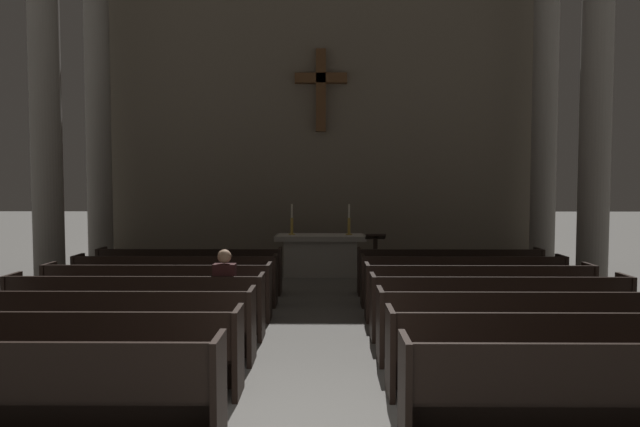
{
  "coord_description": "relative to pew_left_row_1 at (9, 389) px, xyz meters",
  "views": [
    {
      "loc": [
        0.12,
        -4.85,
        2.28
      ],
      "look_at": [
        0.0,
        7.89,
        1.59
      ],
      "focal_mm": 31.7,
      "sensor_mm": 36.0,
      "label": 1
    }
  ],
  "objects": [
    {
      "name": "pew_right_row_4",
      "position": [
        5.28,
        3.31,
        0.0
      ],
      "size": [
        3.72,
        0.5,
        0.95
      ],
      "color": "black",
      "rests_on": "ground"
    },
    {
      "name": "pew_left_row_3",
      "position": [
        0.0,
        2.21,
        0.0
      ],
      "size": [
        3.72,
        0.5,
        0.95
      ],
      "color": "black",
      "rests_on": "ground"
    },
    {
      "name": "pew_right_row_3",
      "position": [
        5.28,
        2.21,
        0.0
      ],
      "size": [
        3.72,
        0.5,
        0.95
      ],
      "color": "black",
      "rests_on": "ground"
    },
    {
      "name": "candlestick_right",
      "position": [
        3.34,
        8.96,
        0.78
      ],
      "size": [
        0.16,
        0.16,
        0.75
      ],
      "color": "#B79338",
      "rests_on": "altar"
    },
    {
      "name": "lone_worshipper",
      "position": [
        1.3,
        3.35,
        0.22
      ],
      "size": [
        0.32,
        0.43,
        1.32
      ],
      "color": "#26262B",
      "rests_on": "ground"
    },
    {
      "name": "column_right_fourth",
      "position": [
        8.24,
        9.44,
        3.16
      ],
      "size": [
        0.91,
        0.91,
        7.44
      ],
      "color": "gray",
      "rests_on": "ground"
    },
    {
      "name": "pew_left_row_1",
      "position": [
        0.0,
        0.0,
        0.0
      ],
      "size": [
        3.72,
        0.5,
        0.95
      ],
      "color": "black",
      "rests_on": "ground"
    },
    {
      "name": "pew_left_row_6",
      "position": [
        0.0,
        5.52,
        0.0
      ],
      "size": [
        3.72,
        0.5,
        0.95
      ],
      "color": "black",
      "rests_on": "ground"
    },
    {
      "name": "pew_right_row_5",
      "position": [
        5.28,
        4.41,
        0.0
      ],
      "size": [
        3.72,
        0.5,
        0.95
      ],
      "color": "black",
      "rests_on": "ground"
    },
    {
      "name": "pew_right_row_2",
      "position": [
        5.28,
        1.1,
        0.0
      ],
      "size": [
        3.72,
        0.5,
        0.95
      ],
      "color": "black",
      "rests_on": "ground"
    },
    {
      "name": "candlestick_left",
      "position": [
        1.94,
        8.96,
        0.78
      ],
      "size": [
        0.16,
        0.16,
        0.75
      ],
      "color": "#B79338",
      "rests_on": "altar"
    },
    {
      "name": "column_left_third",
      "position": [
        -2.96,
        6.75,
        3.16
      ],
      "size": [
        0.91,
        0.91,
        7.44
      ],
      "color": "gray",
      "rests_on": "ground"
    },
    {
      "name": "pew_left_row_7",
      "position": [
        0.0,
        6.62,
        0.0
      ],
      "size": [
        3.72,
        0.5,
        0.95
      ],
      "color": "black",
      "rests_on": "ground"
    },
    {
      "name": "pew_right_row_1",
      "position": [
        5.28,
        0.0,
        0.0
      ],
      "size": [
        3.72,
        0.5,
        0.95
      ],
      "color": "black",
      "rests_on": "ground"
    },
    {
      "name": "column_right_third",
      "position": [
        8.24,
        6.75,
        3.16
      ],
      "size": [
        0.91,
        0.91,
        7.44
      ],
      "color": "gray",
      "rests_on": "ground"
    },
    {
      "name": "pew_left_row_2",
      "position": [
        0.0,
        1.1,
        0.0
      ],
      "size": [
        3.72,
        0.5,
        0.95
      ],
      "color": "black",
      "rests_on": "ground"
    },
    {
      "name": "pew_right_row_6",
      "position": [
        5.28,
        5.52,
        0.0
      ],
      "size": [
        3.72,
        0.5,
        0.95
      ],
      "color": "black",
      "rests_on": "ground"
    },
    {
      "name": "column_left_fourth",
      "position": [
        -2.96,
        9.44,
        3.16
      ],
      "size": [
        0.91,
        0.91,
        7.44
      ],
      "color": "gray",
      "rests_on": "ground"
    },
    {
      "name": "apse_with_cross",
      "position": [
        2.64,
        10.78,
        3.85
      ],
      "size": [
        12.17,
        0.51,
        8.65
      ],
      "color": "#706656",
      "rests_on": "ground"
    },
    {
      "name": "pew_left_row_5",
      "position": [
        0.0,
        4.41,
        0.0
      ],
      "size": [
        3.72,
        0.5,
        0.95
      ],
      "color": "black",
      "rests_on": "ground"
    },
    {
      "name": "pew_left_row_4",
      "position": [
        0.0,
        3.31,
        0.0
      ],
      "size": [
        3.72,
        0.5,
        0.95
      ],
      "color": "black",
      "rests_on": "ground"
    },
    {
      "name": "pew_right_row_7",
      "position": [
        5.28,
        6.62,
        0.0
      ],
      "size": [
        3.72,
        0.5,
        0.95
      ],
      "color": "black",
      "rests_on": "ground"
    },
    {
      "name": "altar",
      "position": [
        2.64,
        8.96,
        0.06
      ],
      "size": [
        2.2,
        0.9,
        1.01
      ],
      "color": "#A8A399",
      "rests_on": "ground"
    },
    {
      "name": "lectern",
      "position": [
        3.88,
        7.76,
        0.07
      ],
      "size": [
        0.44,
        0.36,
        1.15
      ],
      "color": "black",
      "rests_on": "ground"
    }
  ]
}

